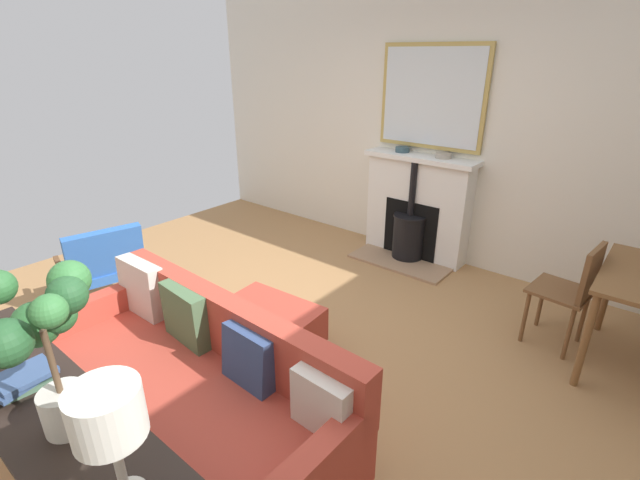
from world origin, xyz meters
TOP-DOWN VIEW (x-y plane):
  - ground_plane at (0.00, 0.00)m, footprint 4.89×6.40m
  - wall_left at (-2.44, 0.00)m, footprint 0.12×6.40m
  - fireplace at (-2.22, -0.10)m, footprint 0.67×1.21m
  - mirror_over_mantel at (-2.35, -0.10)m, footprint 0.04×1.14m
  - mantel_bowl_near at (-2.26, -0.34)m, footprint 0.15×0.15m
  - mantel_bowl_far at (-2.26, 0.13)m, footprint 0.16×0.16m
  - sofa at (0.86, 0.12)m, footprint 0.85×2.11m
  - ottoman at (0.05, -0.11)m, footprint 0.61×0.77m
  - armchair_accent at (0.49, -1.66)m, footprint 0.79×0.72m
  - console_table at (1.61, 0.13)m, footprint 0.42×1.92m
  - table_lamp_far_end at (1.61, 0.85)m, footprint 0.22×0.22m
  - potted_plant at (1.60, 0.37)m, footprint 0.48×0.43m
  - book_stack at (1.61, -0.01)m, footprint 0.28×0.20m
  - dining_chair_near_fireplace at (-1.44, 1.62)m, footprint 0.44×0.44m

SIDE VIEW (x-z plane):
  - ground_plane at x=0.00m, z-range -0.01..0.00m
  - ottoman at x=0.05m, z-range 0.04..0.41m
  - sofa at x=0.86m, z-range -0.06..0.76m
  - armchair_accent at x=0.49m, z-range 0.04..0.84m
  - fireplace at x=-2.22m, z-range -0.06..1.08m
  - dining_chair_near_fireplace at x=-1.44m, z-range 0.09..0.95m
  - console_table at x=1.61m, z-range 0.30..1.06m
  - book_stack at x=1.61m, z-range 0.76..0.83m
  - table_lamp_far_end at x=1.61m, z-range 0.88..1.34m
  - mantel_bowl_far at x=-2.26m, z-range 1.14..1.19m
  - mantel_bowl_near at x=-2.26m, z-range 1.14..1.20m
  - potted_plant at x=1.60m, z-range 0.86..1.55m
  - wall_left at x=-2.44m, z-range 0.00..2.83m
  - mirror_over_mantel at x=-2.35m, z-range 1.20..2.22m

